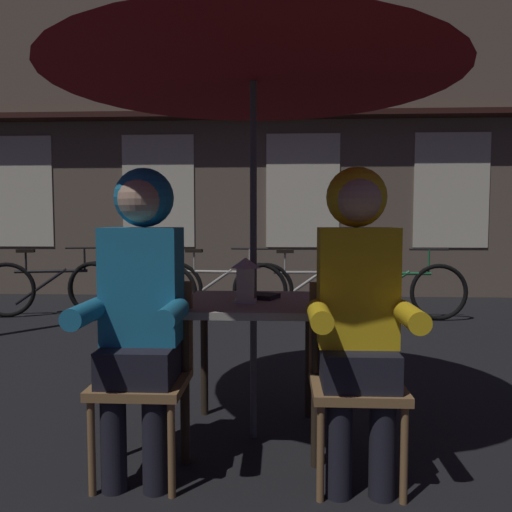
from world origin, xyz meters
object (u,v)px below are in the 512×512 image
(bicycle_nearest, at_px, (52,288))
(bicycle_fourth, at_px, (309,289))
(chair_left, at_px, (146,366))
(bicycle_second, at_px, (130,289))
(cafe_table, at_px, (253,320))
(chair_right, at_px, (355,369))
(lantern, at_px, (246,279))
(person_left_hooded, at_px, (141,291))
(patio_umbrella, at_px, (253,44))
(book, at_px, (259,296))
(bicycle_third, at_px, (217,288))
(bicycle_fifth, at_px, (394,290))
(person_right_hooded, at_px, (358,293))

(bicycle_nearest, bearing_deg, bicycle_fourth, 0.32)
(chair_left, distance_m, bicycle_second, 3.81)
(cafe_table, xyz_separation_m, bicycle_nearest, (-2.63, 3.33, -0.29))
(bicycle_second, bearing_deg, chair_right, -59.72)
(lantern, height_order, person_left_hooded, person_left_hooded)
(cafe_table, xyz_separation_m, bicycle_second, (-1.64, 3.26, -0.29))
(patio_umbrella, distance_m, chair_right, 1.68)
(person_left_hooded, xyz_separation_m, book, (0.50, 0.51, -0.09))
(chair_left, relative_size, bicycle_second, 0.53)
(bicycle_third, bearing_deg, bicycle_fourth, -1.19)
(lantern, bearing_deg, bicycle_fifth, 65.97)
(person_left_hooded, bearing_deg, patio_umbrella, 41.57)
(lantern, distance_m, bicycle_fourth, 3.47)
(lantern, distance_m, bicycle_nearest, 4.29)
(person_left_hooded, relative_size, book, 7.00)
(bicycle_nearest, distance_m, bicycle_third, 2.01)
(person_right_hooded, xyz_separation_m, bicycle_third, (-1.10, 3.80, -0.50))
(person_right_hooded, bearing_deg, person_left_hooded, 180.00)
(bicycle_fourth, bearing_deg, chair_left, -104.37)
(chair_right, relative_size, bicycle_second, 0.53)
(patio_umbrella, relative_size, bicycle_nearest, 1.40)
(person_left_hooded, xyz_separation_m, bicycle_fourth, (0.95, 3.77, -0.50))
(patio_umbrella, bearing_deg, book, 75.25)
(patio_umbrella, height_order, bicycle_second, patio_umbrella)
(chair_left, xyz_separation_m, bicycle_third, (-0.14, 3.74, -0.14))
(chair_right, height_order, bicycle_nearest, chair_right)
(person_right_hooded, bearing_deg, bicycle_fourth, 90.13)
(person_right_hooded, relative_size, bicycle_fourth, 0.83)
(bicycle_fourth, relative_size, book, 8.40)
(patio_umbrella, height_order, person_right_hooded, patio_umbrella)
(patio_umbrella, height_order, book, patio_umbrella)
(chair_right, xyz_separation_m, bicycle_fifth, (0.97, 3.65, -0.14))
(person_left_hooded, bearing_deg, bicycle_second, 107.44)
(bicycle_third, relative_size, bicycle_fourth, 1.00)
(chair_right, distance_m, bicycle_fourth, 3.72)
(cafe_table, height_order, bicycle_fourth, bicycle_fourth)
(chair_left, distance_m, bicycle_nearest, 4.28)
(chair_right, bearing_deg, bicycle_fifth, 75.13)
(bicycle_second, xyz_separation_m, book, (1.66, -3.17, 0.41))
(patio_umbrella, bearing_deg, bicycle_third, 100.37)
(bicycle_second, xyz_separation_m, bicycle_third, (1.02, 0.11, 0.00))
(patio_umbrella, bearing_deg, chair_left, -142.45)
(bicycle_second, bearing_deg, bicycle_nearest, 175.76)
(bicycle_second, bearing_deg, cafe_table, -63.32)
(person_right_hooded, relative_size, bicycle_third, 0.83)
(person_right_hooded, relative_size, bicycle_fifth, 0.83)
(person_left_hooded, relative_size, person_right_hooded, 1.00)
(person_left_hooded, distance_m, bicycle_fifth, 4.21)
(lantern, distance_m, book, 0.19)
(bicycle_nearest, distance_m, book, 4.21)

